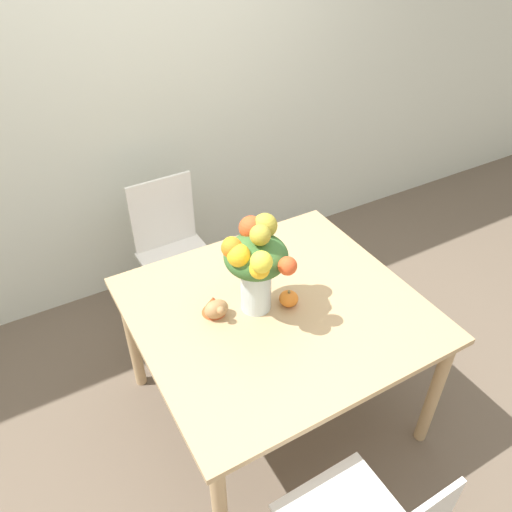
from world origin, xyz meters
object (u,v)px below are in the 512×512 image
object	(u,v)px
dining_chair_near_window	(175,252)
flower_vase	(255,261)
pumpkin	(289,299)
turkey_figurine	(215,307)

from	to	relation	value
dining_chair_near_window	flower_vase	bearing A→B (deg)	-88.30
dining_chair_near_window	pumpkin	bearing A→B (deg)	-80.25
flower_vase	turkey_figurine	world-z (taller)	flower_vase
flower_vase	turkey_figurine	size ratio (longest dim) A/B	3.11
pumpkin	dining_chair_near_window	distance (m)	1.04
pumpkin	turkey_figurine	bearing A→B (deg)	161.01
pumpkin	dining_chair_near_window	size ratio (longest dim) A/B	0.10
flower_vase	turkey_figurine	distance (m)	0.29
pumpkin	flower_vase	bearing A→B (deg)	158.27
turkey_figurine	pumpkin	bearing A→B (deg)	-18.99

